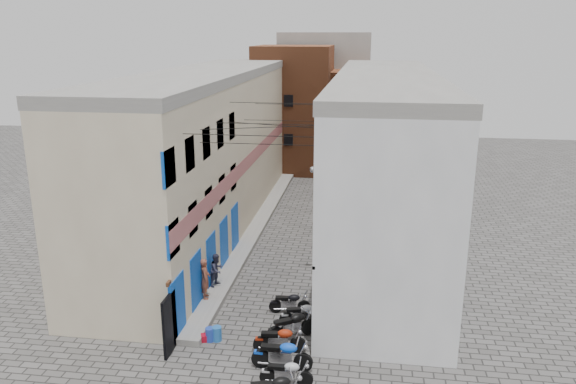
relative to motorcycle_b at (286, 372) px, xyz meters
The scene contains 20 objects.
ground 2.63m from the motorcycle_b, 136.56° to the left, with size 90.00×90.00×0.00m, color #504E4C.
plinth 15.29m from the motorcycle_b, 104.88° to the left, with size 0.90×26.00×0.25m, color gray.
building_left 16.72m from the motorcycle_b, 114.97° to the left, with size 5.10×27.00×9.00m.
building_right 15.62m from the motorcycle_b, 78.06° to the left, with size 5.94×26.00×9.00m.
building_far_brick_left 30.36m from the motorcycle_b, 97.41° to the left, with size 6.00×6.00×10.00m, color brown.
building_far_brick_right 31.99m from the motorcycle_b, 87.97° to the left, with size 5.00×6.00×8.00m, color brown.
building_far_concrete 36.17m from the motorcycle_b, 93.00° to the left, with size 8.00×5.00×11.00m, color gray.
far_shopfront 27.05m from the motorcycle_b, 93.98° to the left, with size 2.00×0.30×2.40m, color black.
overhead_wires 11.66m from the motorcycle_b, 101.26° to the left, with size 5.80×13.02×1.32m.
motorcycle_b is the anchor object (origin of this frame).
motorcycle_c 0.93m from the motorcycle_b, 107.77° to the left, with size 0.67×2.12×1.23m, color blue, non-canonical shape.
motorcycle_d 1.98m from the motorcycle_b, 105.59° to the left, with size 0.60×1.91×1.10m, color #98220A, non-canonical shape.
motorcycle_e 2.91m from the motorcycle_b, 94.33° to the left, with size 0.65×2.05×1.19m, color black, non-canonical shape.
motorcycle_f 3.95m from the motorcycle_b, 89.63° to the left, with size 0.56×1.79×1.04m, color #ACADB1, non-canonical shape.
motorcycle_g 4.92m from the motorcycle_b, 96.99° to the left, with size 0.54×1.69×0.98m, color black, non-canonical shape.
person_a 6.72m from the motorcycle_b, 129.14° to the left, with size 0.64×0.42×1.76m, color brown.
person_b 7.64m from the motorcycle_b, 122.22° to the left, with size 0.72×0.56×1.47m, color #303148.
water_jug_near 3.95m from the motorcycle_b, 144.65° to the left, with size 0.34×0.34×0.53m, color #2443B5.
water_jug_far 3.78m from the motorcycle_b, 141.64° to the left, with size 0.36×0.36×0.56m, color blue.
red_crate 4.07m from the motorcycle_b, 145.80° to the left, with size 0.41×0.30×0.25m, color #AE0C1F.
Camera 1 is at (4.25, -17.40, 11.08)m, focal length 35.00 mm.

